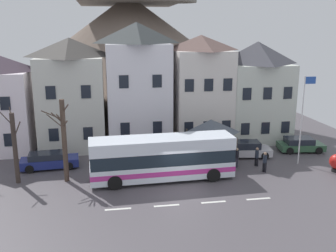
{
  "coord_description": "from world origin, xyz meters",
  "views": [
    {
      "loc": [
        -4.99,
        -23.42,
        10.54
      ],
      "look_at": [
        -0.21,
        5.46,
        3.24
      ],
      "focal_mm": 41.0,
      "sensor_mm": 36.0,
      "label": 1
    }
  ],
  "objects_px": {
    "transit_bus": "(162,159)",
    "bus_shelter": "(211,127)",
    "parked_car_02": "(49,160)",
    "pedestrian_01": "(237,157)",
    "pedestrian_00": "(221,154)",
    "public_bench": "(190,149)",
    "bare_tree_02": "(64,140)",
    "parked_car_01": "(300,144)",
    "townhouse_01": "(72,93)",
    "hilltop_castle": "(130,48)",
    "bare_tree_00": "(15,147)",
    "parked_car_00": "(247,149)",
    "townhouse_02": "(138,85)",
    "pedestrian_02": "(257,156)",
    "flagpole": "(303,114)",
    "townhouse_03": "(200,89)",
    "pedestrian_03": "(265,162)",
    "townhouse_04": "(256,91)"
  },
  "relations": [
    {
      "from": "townhouse_02",
      "to": "public_bench",
      "type": "distance_m",
      "value": 7.85
    },
    {
      "from": "pedestrian_03",
      "to": "bare_tree_00",
      "type": "bearing_deg",
      "value": 177.34
    },
    {
      "from": "pedestrian_03",
      "to": "townhouse_02",
      "type": "bearing_deg",
      "value": 133.07
    },
    {
      "from": "townhouse_03",
      "to": "bare_tree_02",
      "type": "xyz_separation_m",
      "value": [
        -11.97,
        -8.66,
        -1.98
      ]
    },
    {
      "from": "townhouse_04",
      "to": "hilltop_castle",
      "type": "height_order",
      "value": "hilltop_castle"
    },
    {
      "from": "townhouse_01",
      "to": "parked_car_02",
      "type": "height_order",
      "value": "townhouse_01"
    },
    {
      "from": "parked_car_01",
      "to": "pedestrian_01",
      "type": "relative_size",
      "value": 2.59
    },
    {
      "from": "townhouse_02",
      "to": "townhouse_03",
      "type": "height_order",
      "value": "townhouse_02"
    },
    {
      "from": "transit_bus",
      "to": "bus_shelter",
      "type": "relative_size",
      "value": 2.9
    },
    {
      "from": "bare_tree_02",
      "to": "pedestrian_00",
      "type": "bearing_deg",
      "value": 7.66
    },
    {
      "from": "townhouse_01",
      "to": "hilltop_castle",
      "type": "relative_size",
      "value": 0.23
    },
    {
      "from": "public_bench",
      "to": "bare_tree_00",
      "type": "distance_m",
      "value": 14.31
    },
    {
      "from": "bus_shelter",
      "to": "bare_tree_02",
      "type": "xyz_separation_m",
      "value": [
        -11.37,
        -2.53,
        0.15
      ]
    },
    {
      "from": "townhouse_01",
      "to": "bare_tree_02",
      "type": "xyz_separation_m",
      "value": [
        0.02,
        -8.93,
        -1.87
      ]
    },
    {
      "from": "bus_shelter",
      "to": "pedestrian_00",
      "type": "height_order",
      "value": "bus_shelter"
    },
    {
      "from": "flagpole",
      "to": "townhouse_03",
      "type": "bearing_deg",
      "value": 128.91
    },
    {
      "from": "parked_car_00",
      "to": "bare_tree_02",
      "type": "height_order",
      "value": "bare_tree_02"
    },
    {
      "from": "flagpole",
      "to": "pedestrian_02",
      "type": "bearing_deg",
      "value": 179.36
    },
    {
      "from": "townhouse_04",
      "to": "pedestrian_01",
      "type": "bearing_deg",
      "value": -119.81
    },
    {
      "from": "hilltop_castle",
      "to": "bare_tree_02",
      "type": "xyz_separation_m",
      "value": [
        -6.59,
        -27.52,
        -5.07
      ]
    },
    {
      "from": "townhouse_01",
      "to": "bare_tree_00",
      "type": "relative_size",
      "value": 1.84
    },
    {
      "from": "pedestrian_01",
      "to": "bare_tree_00",
      "type": "height_order",
      "value": "bare_tree_00"
    },
    {
      "from": "pedestrian_00",
      "to": "bare_tree_00",
      "type": "xyz_separation_m",
      "value": [
        -15.36,
        -1.36,
        1.72
      ]
    },
    {
      "from": "bus_shelter",
      "to": "parked_car_00",
      "type": "relative_size",
      "value": 0.88
    },
    {
      "from": "townhouse_01",
      "to": "hilltop_castle",
      "type": "bearing_deg",
      "value": 70.41
    },
    {
      "from": "townhouse_02",
      "to": "pedestrian_02",
      "type": "relative_size",
      "value": 7.34
    },
    {
      "from": "parked_car_02",
      "to": "pedestrian_01",
      "type": "distance_m",
      "value": 14.79
    },
    {
      "from": "parked_car_00",
      "to": "bus_shelter",
      "type": "bearing_deg",
      "value": -162.57
    },
    {
      "from": "townhouse_01",
      "to": "parked_car_01",
      "type": "xyz_separation_m",
      "value": [
        20.09,
        -5.09,
        -4.36
      ]
    },
    {
      "from": "hilltop_castle",
      "to": "bus_shelter",
      "type": "relative_size",
      "value": 11.84
    },
    {
      "from": "public_bench",
      "to": "hilltop_castle",
      "type": "bearing_deg",
      "value": 98.66
    },
    {
      "from": "townhouse_02",
      "to": "parked_car_02",
      "type": "bearing_deg",
      "value": -142.26
    },
    {
      "from": "bus_shelter",
      "to": "public_bench",
      "type": "distance_m",
      "value": 3.46
    },
    {
      "from": "parked_car_02",
      "to": "flagpole",
      "type": "xyz_separation_m",
      "value": [
        19.94,
        -2.22,
        3.5
      ]
    },
    {
      "from": "bus_shelter",
      "to": "townhouse_01",
      "type": "bearing_deg",
      "value": 150.67
    },
    {
      "from": "transit_bus",
      "to": "pedestrian_00",
      "type": "relative_size",
      "value": 6.32
    },
    {
      "from": "bus_shelter",
      "to": "parked_car_00",
      "type": "bearing_deg",
      "value": 10.02
    },
    {
      "from": "flagpole",
      "to": "bare_tree_02",
      "type": "distance_m",
      "value": 18.4
    },
    {
      "from": "townhouse_04",
      "to": "transit_bus",
      "type": "relative_size",
      "value": 0.91
    },
    {
      "from": "townhouse_01",
      "to": "transit_bus",
      "type": "distance_m",
      "value": 12.4
    },
    {
      "from": "parked_car_01",
      "to": "public_bench",
      "type": "height_order",
      "value": "parked_car_01"
    },
    {
      "from": "transit_bus",
      "to": "pedestrian_00",
      "type": "xyz_separation_m",
      "value": [
        5.12,
        2.44,
        -0.69
      ]
    },
    {
      "from": "bus_shelter",
      "to": "bare_tree_00",
      "type": "height_order",
      "value": "bare_tree_00"
    },
    {
      "from": "parked_car_00",
      "to": "bare_tree_02",
      "type": "bearing_deg",
      "value": -160.62
    },
    {
      "from": "public_bench",
      "to": "pedestrian_03",
      "type": "bearing_deg",
      "value": -47.69
    },
    {
      "from": "flagpole",
      "to": "pedestrian_03",
      "type": "bearing_deg",
      "value": -159.27
    },
    {
      "from": "townhouse_01",
      "to": "flagpole",
      "type": "relative_size",
      "value": 1.39
    },
    {
      "from": "public_bench",
      "to": "townhouse_02",
      "type": "bearing_deg",
      "value": 133.97
    },
    {
      "from": "parked_car_01",
      "to": "pedestrian_00",
      "type": "height_order",
      "value": "pedestrian_00"
    },
    {
      "from": "bare_tree_02",
      "to": "pedestrian_01",
      "type": "bearing_deg",
      "value": 3.23
    }
  ]
}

